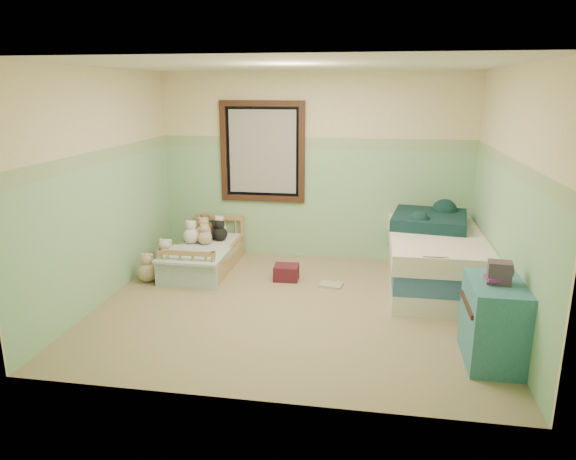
% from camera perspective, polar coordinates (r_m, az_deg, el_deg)
% --- Properties ---
extents(floor, '(4.20, 3.60, 0.02)m').
position_cam_1_polar(floor, '(5.75, 0.55, -8.38)').
color(floor, '#7C6F56').
rests_on(floor, ground).
extents(ceiling, '(4.20, 3.60, 0.02)m').
position_cam_1_polar(ceiling, '(5.27, 0.62, 17.60)').
color(ceiling, silver).
rests_on(ceiling, wall_back).
extents(wall_back, '(4.20, 0.04, 2.50)m').
position_cam_1_polar(wall_back, '(7.13, 2.83, 6.80)').
color(wall_back, beige).
rests_on(wall_back, floor).
extents(wall_front, '(4.20, 0.04, 2.50)m').
position_cam_1_polar(wall_front, '(3.65, -3.76, -1.37)').
color(wall_front, beige).
rests_on(wall_front, floor).
extents(wall_left, '(0.04, 3.60, 2.50)m').
position_cam_1_polar(wall_left, '(6.05, -19.53, 4.44)').
color(wall_left, beige).
rests_on(wall_left, floor).
extents(wall_right, '(0.04, 3.60, 2.50)m').
position_cam_1_polar(wall_right, '(5.46, 22.94, 3.02)').
color(wall_right, beige).
rests_on(wall_right, floor).
extents(wainscot_mint, '(4.20, 0.01, 1.50)m').
position_cam_1_polar(wainscot_mint, '(7.20, 2.76, 2.85)').
color(wainscot_mint, '#89C488').
rests_on(wainscot_mint, floor).
extents(border_strip, '(4.20, 0.01, 0.15)m').
position_cam_1_polar(border_strip, '(7.07, 2.85, 9.39)').
color(border_strip, '#437F4C').
rests_on(border_strip, wall_back).
extents(window_frame, '(1.16, 0.06, 1.36)m').
position_cam_1_polar(window_frame, '(7.18, -2.81, 8.47)').
color(window_frame, black).
rests_on(window_frame, wall_back).
extents(window_blinds, '(0.92, 0.01, 1.12)m').
position_cam_1_polar(window_blinds, '(7.18, -2.79, 8.48)').
color(window_blinds, '#B4B4AD').
rests_on(window_blinds, window_frame).
extents(toddler_bed_frame, '(0.71, 1.41, 0.18)m').
position_cam_1_polar(toddler_bed_frame, '(6.96, -8.95, -3.39)').
color(toddler_bed_frame, '#976641').
rests_on(toddler_bed_frame, floor).
extents(toddler_mattress, '(0.65, 1.35, 0.12)m').
position_cam_1_polar(toddler_mattress, '(6.92, -9.00, -2.21)').
color(toddler_mattress, white).
rests_on(toddler_mattress, toddler_bed_frame).
extents(patchwork_quilt, '(0.77, 0.71, 0.03)m').
position_cam_1_polar(patchwork_quilt, '(6.50, -10.23, -2.71)').
color(patchwork_quilt, '#6E9DD5').
rests_on(patchwork_quilt, toddler_mattress).
extents(plush_bed_brown, '(0.20, 0.20, 0.20)m').
position_cam_1_polar(plush_bed_brown, '(7.38, -8.96, 0.20)').
color(plush_bed_brown, brown).
rests_on(plush_bed_brown, toddler_mattress).
extents(plush_bed_white, '(0.19, 0.19, 0.19)m').
position_cam_1_polar(plush_bed_white, '(7.32, -7.47, 0.10)').
color(plush_bed_white, white).
rests_on(plush_bed_white, toddler_mattress).
extents(plush_bed_tan, '(0.21, 0.21, 0.21)m').
position_cam_1_polar(plush_bed_tan, '(7.16, -9.12, -0.23)').
color(plush_bed_tan, '#C9AA8B').
rests_on(plush_bed_tan, toddler_mattress).
extents(plush_bed_dark, '(0.19, 0.19, 0.19)m').
position_cam_1_polar(plush_bed_dark, '(7.09, -7.35, -0.41)').
color(plush_bed_dark, black).
rests_on(plush_bed_dark, toddler_mattress).
extents(plush_floor_cream, '(0.26, 0.26, 0.26)m').
position_cam_1_polar(plush_floor_cream, '(7.07, -13.09, -2.96)').
color(plush_floor_cream, white).
rests_on(plush_floor_cream, floor).
extents(plush_floor_tan, '(0.24, 0.24, 0.24)m').
position_cam_1_polar(plush_floor_tan, '(6.63, -14.97, -4.41)').
color(plush_floor_tan, '#C9AA8B').
rests_on(plush_floor_tan, floor).
extents(twin_bed_frame, '(1.01, 2.02, 0.22)m').
position_cam_1_polar(twin_bed_frame, '(6.54, 15.43, -4.83)').
color(twin_bed_frame, silver).
rests_on(twin_bed_frame, floor).
extents(twin_boxspring, '(1.01, 2.02, 0.22)m').
position_cam_1_polar(twin_boxspring, '(6.47, 15.57, -3.00)').
color(twin_boxspring, '#265A83').
rests_on(twin_boxspring, twin_bed_frame).
extents(twin_mattress, '(1.05, 2.06, 0.22)m').
position_cam_1_polar(twin_mattress, '(6.41, 15.70, -1.13)').
color(twin_mattress, white).
rests_on(twin_mattress, twin_boxspring).
extents(teal_blanket, '(0.98, 1.02, 0.14)m').
position_cam_1_polar(teal_blanket, '(6.65, 15.13, 1.10)').
color(teal_blanket, black).
rests_on(teal_blanket, twin_mattress).
extents(dresser, '(0.45, 0.72, 0.72)m').
position_cam_1_polar(dresser, '(4.86, 21.43, -9.30)').
color(dresser, teal).
rests_on(dresser, floor).
extents(book_stack, '(0.20, 0.17, 0.19)m').
position_cam_1_polar(book_stack, '(4.69, 21.99, -4.32)').
color(book_stack, brown).
rests_on(book_stack, dresser).
extents(red_pillow, '(0.30, 0.27, 0.18)m').
position_cam_1_polar(red_pillow, '(6.47, -0.18, -4.63)').
color(red_pillow, maroon).
rests_on(red_pillow, floor).
extents(floor_book, '(0.29, 0.24, 0.02)m').
position_cam_1_polar(floor_book, '(6.33, 4.70, -5.94)').
color(floor_book, '#EFD74E').
rests_on(floor_book, floor).
extents(extra_plush_0, '(0.15, 0.15, 0.15)m').
position_cam_1_polar(extra_plush_0, '(7.27, -8.84, -0.22)').
color(extra_plush_0, brown).
rests_on(extra_plush_0, toddler_mattress).
extents(extra_plush_1, '(0.18, 0.18, 0.18)m').
position_cam_1_polar(extra_plush_1, '(7.17, -7.76, -0.29)').
color(extra_plush_1, black).
rests_on(extra_plush_1, toddler_mattress).
extents(extra_plush_2, '(0.19, 0.19, 0.19)m').
position_cam_1_polar(extra_plush_2, '(6.95, -9.02, -0.81)').
color(extra_plush_2, '#C9AA8B').
rests_on(extra_plush_2, toddler_mattress).
extents(extra_plush_3, '(0.21, 0.21, 0.21)m').
position_cam_1_polar(extra_plush_3, '(7.02, -10.43, -0.60)').
color(extra_plush_3, white).
rests_on(extra_plush_3, toddler_mattress).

